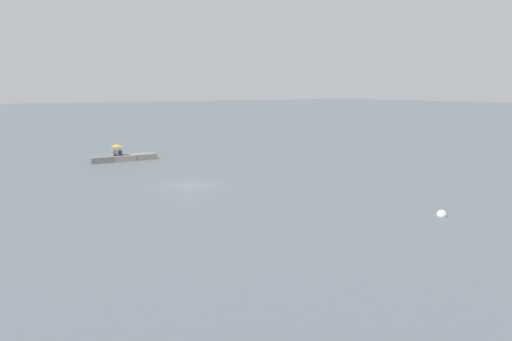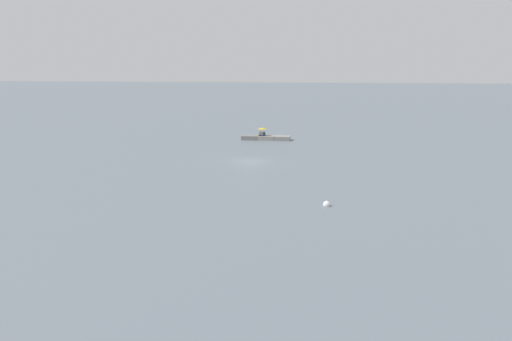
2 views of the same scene
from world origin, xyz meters
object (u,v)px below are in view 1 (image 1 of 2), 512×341
(person_seated_blue_left, at_px, (120,153))
(umbrella_open_yellow, at_px, (117,145))
(person_seated_grey_right, at_px, (115,153))
(mooring_buoy_far, at_px, (442,215))

(person_seated_blue_left, distance_m, umbrella_open_yellow, 0.92)
(person_seated_blue_left, distance_m, person_seated_grey_right, 0.57)
(person_seated_blue_left, xyz_separation_m, umbrella_open_yellow, (0.27, -0.15, 0.86))
(person_seated_blue_left, height_order, person_seated_grey_right, same)
(person_seated_grey_right, relative_size, mooring_buoy_far, 1.20)
(person_seated_blue_left, bearing_deg, umbrella_open_yellow, -24.04)
(umbrella_open_yellow, bearing_deg, person_seated_blue_left, 150.66)
(umbrella_open_yellow, xyz_separation_m, mooring_buoy_far, (-9.23, 34.74, -1.63))
(person_seated_grey_right, bearing_deg, mooring_buoy_far, 110.64)
(person_seated_blue_left, xyz_separation_m, mooring_buoy_far, (-8.96, 34.59, -0.77))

